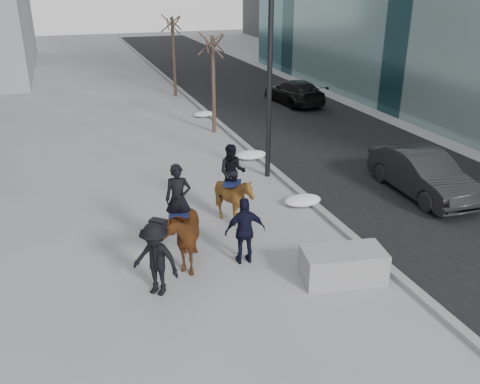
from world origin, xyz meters
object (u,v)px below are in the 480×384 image
object	(u,v)px
planter	(343,265)
car_near	(422,174)
mounted_left	(181,228)
mounted_right	(234,193)

from	to	relation	value
planter	car_near	world-z (taller)	car_near
car_near	mounted_left	xyz separation A→B (m)	(-8.48, -1.71, 0.23)
mounted_left	car_near	bearing A→B (deg)	11.37
car_near	planter	bearing A→B (deg)	-141.49
mounted_left	mounted_right	xyz separation A→B (m)	(1.94, 1.67, -0.00)
planter	mounted_left	size ratio (longest dim) A/B	0.75
car_near	mounted_right	world-z (taller)	mounted_right
mounted_left	planter	bearing A→B (deg)	-30.68
planter	mounted_left	bearing A→B (deg)	149.32
car_near	mounted_right	size ratio (longest dim) A/B	1.87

